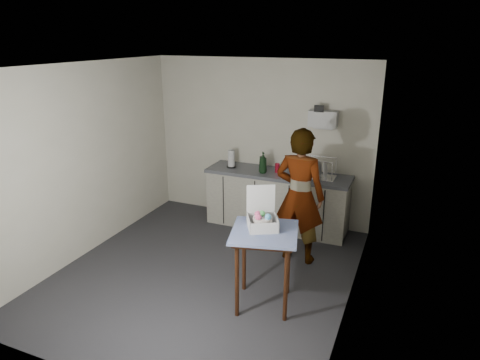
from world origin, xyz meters
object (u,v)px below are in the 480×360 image
at_px(soda_can, 277,168).
at_px(dark_bottle, 262,163).
at_px(side_table, 264,241).
at_px(bakery_box, 262,219).
at_px(kitchen_counter, 277,202).
at_px(dish_rack, 320,174).
at_px(standing_man, 300,196).
at_px(paper_towel, 231,159).
at_px(soap_bottle, 263,163).

height_order(soda_can, dark_bottle, dark_bottle).
distance_m(side_table, dark_bottle, 2.24).
bearing_deg(dark_bottle, bakery_box, -69.73).
bearing_deg(kitchen_counter, dish_rack, -1.92).
xyz_separation_m(side_table, bakery_box, (-0.06, 0.07, 0.22)).
xyz_separation_m(side_table, dish_rack, (0.14, 2.03, 0.18)).
bearing_deg(side_table, bakery_box, 113.08).
xyz_separation_m(kitchen_counter, standing_man, (0.58, -0.88, 0.49)).
bearing_deg(paper_towel, soda_can, 1.86).
distance_m(soap_bottle, paper_towel, 0.58).
xyz_separation_m(side_table, standing_man, (0.07, 1.17, 0.12)).
height_order(soda_can, paper_towel, paper_towel).
height_order(side_table, dish_rack, dish_rack).
xyz_separation_m(kitchen_counter, paper_towel, (-0.78, -0.01, 0.61)).
xyz_separation_m(kitchen_counter, dark_bottle, (-0.28, 0.03, 0.59)).
bearing_deg(standing_man, bakery_box, 88.54).
bearing_deg(dark_bottle, soap_bottle, -62.12).
distance_m(kitchen_counter, dark_bottle, 0.66).
relative_size(dish_rack, bakery_box, 0.98).
bearing_deg(dark_bottle, kitchen_counter, -5.77).
height_order(kitchen_counter, bakery_box, bakery_box).
bearing_deg(side_table, soap_bottle, 96.57).
bearing_deg(soap_bottle, dark_bottle, 117.88).
distance_m(kitchen_counter, dish_rack, 0.86).
relative_size(kitchen_counter, dish_rack, 5.16).
bearing_deg(standing_man, dark_bottle, -41.25).
bearing_deg(paper_towel, dish_rack, -0.32).
bearing_deg(side_table, kitchen_counter, 90.20).
distance_m(paper_towel, dish_rack, 1.44).
xyz_separation_m(soda_can, dish_rack, (0.67, -0.03, -0.00)).
xyz_separation_m(standing_man, soap_bottle, (-0.80, 0.78, 0.16)).
relative_size(soda_can, dark_bottle, 0.64).
relative_size(soda_can, paper_towel, 0.50).
relative_size(side_table, standing_man, 0.50).
bearing_deg(soap_bottle, dish_rack, 5.33).
bearing_deg(dish_rack, standing_man, -94.68).
xyz_separation_m(soda_can, paper_towel, (-0.76, -0.02, 0.06)).
distance_m(dish_rack, bakery_box, 1.96).
bearing_deg(bakery_box, standing_man, 55.36).
height_order(paper_towel, bakery_box, bakery_box).
xyz_separation_m(kitchen_counter, soap_bottle, (-0.21, -0.10, 0.65)).
bearing_deg(standing_man, paper_towel, -27.28).
xyz_separation_m(dark_bottle, paper_towel, (-0.50, -0.04, 0.02)).
relative_size(soap_bottle, dish_rack, 0.75).
bearing_deg(bakery_box, soap_bottle, 81.59).
distance_m(side_table, soda_can, 2.13).
height_order(standing_man, soap_bottle, standing_man).
height_order(soda_can, bakery_box, bakery_box).
bearing_deg(dark_bottle, dish_rack, -3.08).
distance_m(kitchen_counter, soap_bottle, 0.69).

